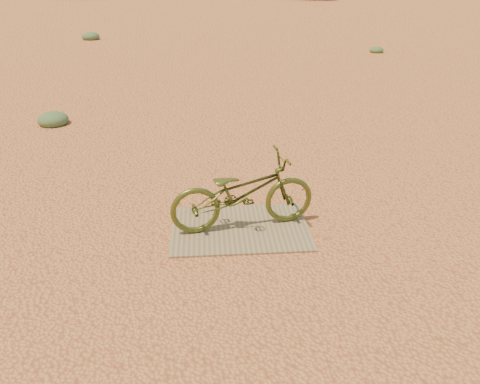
{
  "coord_description": "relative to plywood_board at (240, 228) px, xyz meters",
  "views": [
    {
      "loc": [
        -0.33,
        -4.61,
        2.72
      ],
      "look_at": [
        0.02,
        -0.06,
        0.47
      ],
      "focal_mm": 35.0,
      "sensor_mm": 36.0,
      "label": 1
    }
  ],
  "objects": [
    {
      "name": "ground",
      "position": [
        -0.02,
        0.06,
        -0.01
      ],
      "size": [
        120.0,
        120.0,
        0.0
      ],
      "primitive_type": "plane",
      "color": "#CE844E",
      "rests_on": "ground"
    },
    {
      "name": "kale_a",
      "position": [
        -3.18,
        4.08,
        -0.01
      ],
      "size": [
        0.56,
        0.56,
        0.31
      ],
      "primitive_type": "ellipsoid",
      "color": "#57754F",
      "rests_on": "ground"
    },
    {
      "name": "kale_b",
      "position": [
        5.45,
        11.2,
        -0.01
      ],
      "size": [
        0.46,
        0.46,
        0.25
      ],
      "primitive_type": "ellipsoid",
      "color": "#57754F",
      "rests_on": "ground"
    },
    {
      "name": "kale_c",
      "position": [
        -4.72,
        14.91,
        -0.01
      ],
      "size": [
        0.68,
        0.68,
        0.37
      ],
      "primitive_type": "ellipsoid",
      "color": "#57754F",
      "rests_on": "ground"
    },
    {
      "name": "plywood_board",
      "position": [
        0.0,
        0.0,
        0.0
      ],
      "size": [
        1.55,
        1.07,
        0.02
      ],
      "primitive_type": "cube",
      "color": "#867357",
      "rests_on": "ground"
    },
    {
      "name": "bicycle",
      "position": [
        0.03,
        0.03,
        0.44
      ],
      "size": [
        1.69,
        0.83,
        0.85
      ],
      "primitive_type": "imported",
      "rotation": [
        0.0,
        0.0,
        1.74
      ],
      "color": "#45521F",
      "rests_on": "plywood_board"
    }
  ]
}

